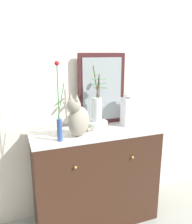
{
  "coord_description": "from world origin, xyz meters",
  "views": [
    {
      "loc": [
        -0.7,
        -1.88,
        1.65
      ],
      "look_at": [
        0.0,
        0.0,
        1.13
      ],
      "focal_mm": 36.91,
      "sensor_mm": 36.0,
      "label": 1
    }
  ],
  "objects": [
    {
      "name": "bowl_porcelain",
      "position": [
        0.04,
        0.07,
        0.98
      ],
      "size": [
        0.2,
        0.2,
        0.07
      ],
      "primitive_type": "cylinder",
      "color": "white",
      "rests_on": "sideboard"
    },
    {
      "name": "vase_slim_green",
      "position": [
        -0.36,
        -0.13,
        1.12
      ],
      "size": [
        0.07,
        0.04,
        0.64
      ],
      "color": "#2D4A87",
      "rests_on": "sideboard"
    },
    {
      "name": "vase_glass_clear",
      "position": [
        0.04,
        0.07,
        1.15
      ],
      "size": [
        0.18,
        0.19,
        0.52
      ],
      "color": "silver",
      "rests_on": "bowl_porcelain"
    },
    {
      "name": "sideboard",
      "position": [
        0.0,
        -0.0,
        0.48
      ],
      "size": [
        1.2,
        0.46,
        0.95
      ],
      "color": "#392015",
      "rests_on": "ground_plane"
    },
    {
      "name": "cat_sitting",
      "position": [
        -0.19,
        -0.07,
        1.11
      ],
      "size": [
        0.39,
        0.31,
        0.38
      ],
      "color": "gray",
      "rests_on": "sideboard"
    },
    {
      "name": "ground_plane",
      "position": [
        0.0,
        0.0,
        0.0
      ],
      "size": [
        6.0,
        6.0,
        0.0
      ],
      "primitive_type": "plane",
      "color": "#969990"
    },
    {
      "name": "mirror_leaning",
      "position": [
        0.14,
        0.2,
        1.3
      ],
      "size": [
        0.48,
        0.03,
        0.7
      ],
      "color": "#3B191B",
      "rests_on": "sideboard"
    },
    {
      "name": "jar_lidded_porcelain",
      "position": [
        0.36,
        0.05,
        1.12
      ],
      "size": [
        0.12,
        0.12,
        0.37
      ],
      "color": "white",
      "rests_on": "sideboard"
    },
    {
      "name": "wall_back",
      "position": [
        0.0,
        0.3,
        1.3
      ],
      "size": [
        4.4,
        0.08,
        2.6
      ],
      "primitive_type": "cube",
      "color": "silver",
      "rests_on": "ground_plane"
    }
  ]
}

